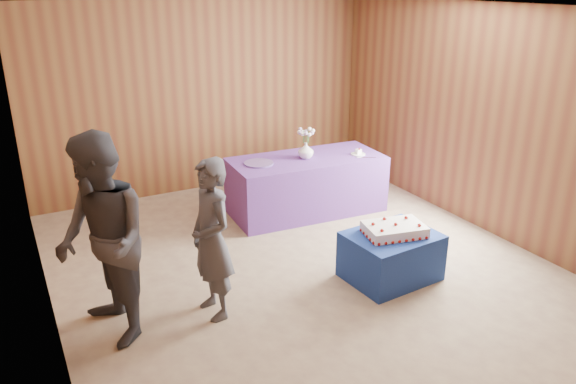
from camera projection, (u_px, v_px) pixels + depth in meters
ground at (307, 272)px, 6.01m from camera, size 6.00×6.00×0.00m
room_shell at (310, 106)px, 5.37m from camera, size 5.04×6.04×2.72m
cake_table at (391, 256)px, 5.82m from camera, size 0.95×0.77×0.50m
serving_table at (306, 185)px, 7.45m from camera, size 2.05×1.02×0.75m
sheet_cake at (394, 229)px, 5.71m from camera, size 0.69×0.54×0.14m
vase at (306, 150)px, 7.26m from camera, size 0.26×0.26×0.21m
flower_spray at (306, 132)px, 7.18m from camera, size 0.23×0.23×0.17m
platter at (259, 163)px, 7.07m from camera, size 0.48×0.48×0.02m
plate at (358, 154)px, 7.45m from camera, size 0.24×0.24×0.01m
cake_slice at (358, 151)px, 7.43m from camera, size 0.08×0.07×0.09m
knife at (366, 158)px, 7.32m from camera, size 0.24×0.14×0.00m
guest_left at (212, 240)px, 5.02m from camera, size 0.41×0.59×1.52m
guest_right at (103, 242)px, 4.63m from camera, size 0.83×0.99×1.84m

